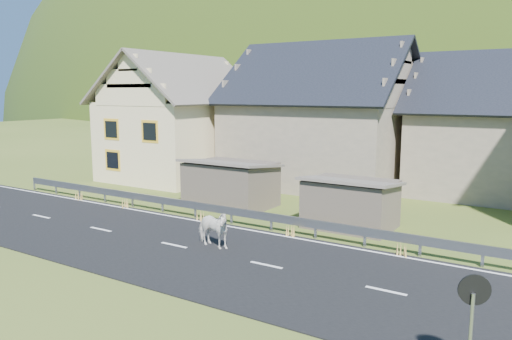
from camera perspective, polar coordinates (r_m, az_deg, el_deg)
The scene contains 12 objects.
ground at distance 18.94m, azimuth -9.34°, elevation -8.59°, with size 160.00×160.00×0.00m, color #384D17.
road at distance 18.93m, azimuth -9.34°, elevation -8.53°, with size 60.00×7.00×0.04m, color black.
lane_markings at distance 18.92m, azimuth -9.34°, elevation -8.46°, with size 60.00×6.60×0.01m, color silver.
guardrail at distance 21.56m, azimuth -2.84°, elevation -4.76°, with size 28.10×0.09×0.75m.
shed_left at distance 24.83m, azimuth -2.87°, elevation -1.66°, with size 4.30×3.30×2.40m, color brown.
shed_right at distance 21.36m, azimuth 10.75°, elevation -3.83°, with size 3.80×2.90×2.20m, color brown.
house_cream at distance 33.71m, azimuth -8.68°, elevation 6.62°, with size 7.80×9.80×8.30m.
house_stone_a at distance 31.31m, azimuth 7.69°, elevation 6.98°, with size 10.80×9.80×8.90m.
house_stone_b at distance 30.60m, azimuth 26.66°, elevation 5.32°, with size 9.80×8.80×8.10m.
conifer_patch at distance 140.48m, azimuth 3.91°, elevation 9.07°, with size 76.00×50.00×28.00m, color black.
horse at distance 18.31m, azimuth -5.04°, elevation -6.66°, with size 1.69×0.77×1.43m, color silver.
traffic_mirror at distance 10.75m, azimuth 23.58°, elevation -13.89°, with size 0.58×0.31×2.23m.
Camera 1 is at (12.11, -13.41, 5.67)m, focal length 35.00 mm.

